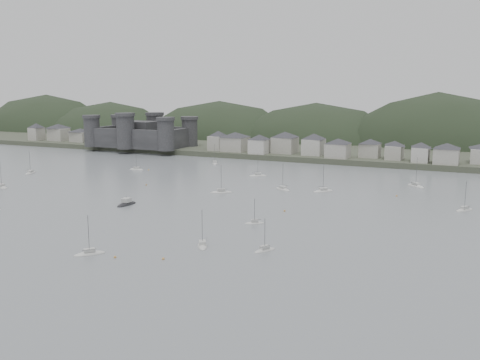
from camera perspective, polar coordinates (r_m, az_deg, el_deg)
The scene contains 8 objects.
ground at distance 140.67m, azimuth -13.25°, elevation -7.12°, with size 900.00×900.00×0.00m, color slate.
far_shore_land at distance 410.49m, azimuth 13.25°, elevation 4.10°, with size 900.00×250.00×3.00m, color #383D2D.
forested_ridge at distance 386.07m, azimuth 13.08°, elevation 1.85°, with size 851.55×103.94×102.57m.
castle at distance 351.82m, azimuth -10.49°, elevation 4.84°, with size 66.00×43.00×20.00m.
waterfront_town at distance 291.84m, azimuth 18.40°, elevation 3.06°, with size 451.48×28.46×12.92m.
moored_fleet at distance 207.79m, azimuth -4.95°, elevation -1.38°, with size 258.37×168.03×13.11m.
motor_launch_far at distance 190.94m, azimuth -11.96°, elevation -2.52°, with size 3.74×9.34×4.17m.
mooring_buoys at distance 180.83m, azimuth -3.26°, elevation -3.05°, with size 183.53×119.32×0.70m.
Camera 1 is at (84.81, -104.76, 40.25)m, focal length 40.20 mm.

